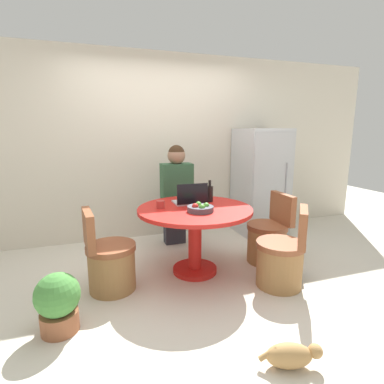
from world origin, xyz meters
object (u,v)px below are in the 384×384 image
at_px(potted_plant, 58,302).
at_px(chair_near_right_corner, 282,260).
at_px(chair_right_side, 268,239).
at_px(person_seated, 176,190).
at_px(chair_left_side, 110,263).
at_px(cat, 291,355).
at_px(dining_table, 195,223).
at_px(bottle, 210,193).
at_px(laptop, 190,199).
at_px(refrigerator, 260,182).
at_px(fruit_bowl, 200,208).
at_px(handbag, 286,266).

bearing_deg(potted_plant, chair_near_right_corner, 1.66).
bearing_deg(chair_right_side, person_seated, -132.53).
height_order(chair_left_side, cat, chair_left_side).
height_order(dining_table, bottle, bottle).
xyz_separation_m(chair_right_side, chair_left_side, (-1.82, -0.09, 0.00)).
bearing_deg(laptop, bottle, -173.31).
bearing_deg(chair_left_side, laptop, -79.11).
bearing_deg(chair_left_side, refrigerator, -71.27).
bearing_deg(person_seated, laptop, 88.91).
xyz_separation_m(fruit_bowl, potted_plant, (-1.32, -0.46, -0.52)).
height_order(laptop, cat, laptop).
xyz_separation_m(chair_right_side, chair_near_right_corner, (-0.19, -0.55, 0.00)).
height_order(fruit_bowl, handbag, fruit_bowl).
relative_size(potted_plant, handbag, 1.58).
bearing_deg(bottle, cat, -93.19).
relative_size(fruit_bowl, cat, 0.64).
height_order(chair_near_right_corner, cat, chair_near_right_corner).
xyz_separation_m(dining_table, fruit_bowl, (0.00, -0.17, 0.20)).
bearing_deg(chair_left_side, bottle, -81.27).
xyz_separation_m(laptop, potted_plant, (-1.33, -0.80, -0.53)).
bearing_deg(dining_table, chair_near_right_corner, -38.08).
bearing_deg(chair_near_right_corner, refrigerator, -164.93).
distance_m(chair_right_side, bottle, 0.89).
xyz_separation_m(refrigerator, dining_table, (-1.37, -0.97, -0.22)).
bearing_deg(potted_plant, chair_right_side, 15.27).
distance_m(refrigerator, chair_near_right_corner, 1.74).
distance_m(refrigerator, chair_right_side, 1.19).
xyz_separation_m(chair_left_side, cat, (1.06, -1.40, -0.19)).
bearing_deg(person_seated, dining_table, 88.69).
bearing_deg(potted_plant, handbag, 4.85).
relative_size(fruit_bowl, bottle, 1.07).
distance_m(laptop, cat, 1.82).
height_order(chair_left_side, bottle, bottle).
height_order(cat, handbag, handbag).
bearing_deg(chair_near_right_corner, fruit_bowl, -80.94).
bearing_deg(bottle, person_seated, 110.52).
bearing_deg(handbag, chair_left_side, 169.39).
distance_m(refrigerator, fruit_bowl, 1.77).
height_order(person_seated, bottle, person_seated).
bearing_deg(refrigerator, cat, -116.20).
height_order(chair_near_right_corner, handbag, chair_near_right_corner).
distance_m(chair_left_side, bottle, 1.32).
xyz_separation_m(refrigerator, bottle, (-1.12, -0.75, 0.04)).
relative_size(chair_near_right_corner, laptop, 2.33).
distance_m(fruit_bowl, handbag, 1.11).
xyz_separation_m(laptop, bottle, (0.24, 0.03, 0.05)).
relative_size(chair_left_side, bottle, 3.27).
xyz_separation_m(chair_right_side, handbag, (-0.04, -0.42, -0.14)).
relative_size(chair_left_side, cat, 1.97).
height_order(fruit_bowl, cat, fruit_bowl).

